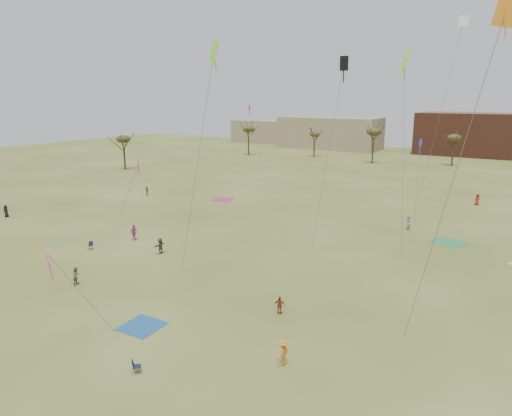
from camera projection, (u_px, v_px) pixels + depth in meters
The scene contains 20 objects.
ground at pixel (181, 301), 38.60m from camera, with size 260.00×260.00×0.00m, color #45581B.
spectator_fore_a at pixel (280, 305), 36.10m from camera, with size 0.85×0.36×1.46m, color #9D351B.
spectator_fore_b at pixel (77, 276), 41.75m from camera, with size 0.81×0.63×1.66m, color olive.
spectator_fore_c at pixel (160, 246), 49.99m from camera, with size 1.62×0.52×1.75m, color brown.
flyer_mid_a at pixel (6, 211), 65.13m from camera, with size 0.84×0.55×1.72m, color black.
flyer_mid_b at pixel (283, 353), 29.21m from camera, with size 1.11×0.64×1.71m, color orange.
spectator_mid_d at pixel (134, 232), 54.70m from camera, with size 1.11×0.46×1.89m, color #AB479E.
spectator_mid_e at pixel (408, 223), 58.88m from camera, with size 0.87×0.68×1.79m, color silver.
flyer_far_a at pixel (147, 191), 79.84m from camera, with size 1.33×0.42×1.43m, color #347727.
flyer_far_b at pixel (477, 199), 72.37m from camera, with size 0.88×0.57×1.80m, color #A8281C.
blanket_blue at pixel (142, 326), 34.29m from camera, with size 2.87×2.87×0.03m, color #225994.
blanket_plum at pixel (222, 200), 76.33m from camera, with size 3.24×3.24×0.03m, color #B13662.
blanket_olive at pixel (449, 242), 53.97m from camera, with size 3.27×3.27×0.03m, color #318854.
camp_chair_left at pixel (90, 247), 51.53m from camera, with size 0.68×0.70×0.87m.
camp_chair_center at pixel (137, 369), 28.51m from camera, with size 0.74×0.74×0.87m.
kites_aloft at pixel (388, 60), 55.36m from camera, with size 70.01×60.07×27.05m.
tree_line at pixel (401, 140), 103.90m from camera, with size 117.44×49.32×8.91m.
building_tan at pixel (330, 133), 150.46m from camera, with size 32.00×14.00×10.00m, color #937F60.
building_brick at pixel (465, 134), 134.01m from camera, with size 26.00×16.00×12.00m, color brown.
building_tan_west at pixel (262, 131), 171.75m from camera, with size 20.00×12.00×8.00m, color #937F60.
Camera 1 is at (24.04, -27.12, 16.63)m, focal length 32.44 mm.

